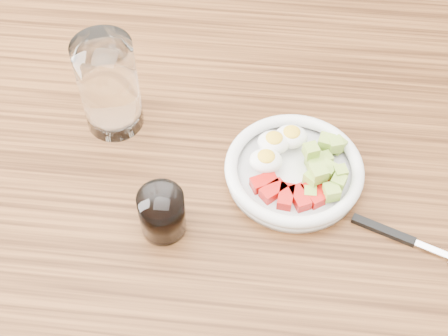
% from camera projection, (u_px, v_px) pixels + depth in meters
% --- Properties ---
extents(dining_table, '(1.50, 0.90, 0.77)m').
position_uv_depth(dining_table, '(230.00, 225.00, 0.96)').
color(dining_table, brown).
rests_on(dining_table, ground).
extents(bowl, '(0.20, 0.20, 0.05)m').
position_uv_depth(bowl, '(294.00, 168.00, 0.87)').
color(bowl, white).
rests_on(bowl, dining_table).
extents(fork, '(0.17, 0.08, 0.01)m').
position_uv_depth(fork, '(401.00, 237.00, 0.82)').
color(fork, black).
rests_on(fork, dining_table).
extents(water_glass, '(0.08, 0.08, 0.15)m').
position_uv_depth(water_glass, '(109.00, 86.00, 0.89)').
color(water_glass, white).
rests_on(water_glass, dining_table).
extents(coffee_glass, '(0.06, 0.06, 0.07)m').
position_uv_depth(coffee_glass, '(162.00, 213.00, 0.81)').
color(coffee_glass, white).
rests_on(coffee_glass, dining_table).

